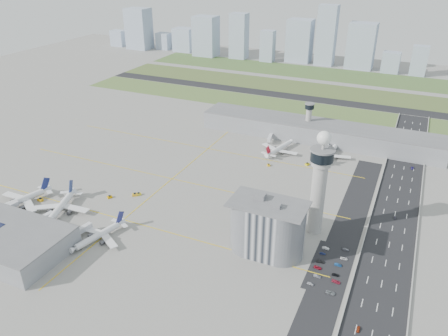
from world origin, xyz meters
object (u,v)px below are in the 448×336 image
at_px(tug_5, 307,164).
at_px(car_lot_9, 338,265).
at_px(car_lot_2, 318,268).
at_px(car_lot_6, 331,293).
at_px(airplane_far_b, 331,150).
at_px(jet_bridge_near_1, 33,225).
at_px(car_lot_5, 326,248).
at_px(car_lot_8, 335,275).
at_px(jet_bridge_far_1, 327,146).
at_px(jet_bridge_far_0, 271,136).
at_px(tug_1, 110,197).
at_px(tug_4, 269,165).
at_px(tug_3, 139,194).
at_px(airplane_near_b, 59,205).
at_px(car_hw_1, 395,218).
at_px(airplane_far_a, 280,145).
at_px(car_lot_11, 346,249).
at_px(admin_building, 267,227).
at_px(airplane_near_a, 18,197).
at_px(car_hw_2, 412,168).
at_px(car_lot_4, 323,253).
at_px(car_hw_4, 400,139).
at_px(car_lot_7, 336,282).
at_px(control_tower, 320,179).
at_px(tug_0, 40,199).
at_px(tug_2, 135,194).
at_px(car_lot_3, 321,262).
at_px(car_lot_10, 344,259).
at_px(secondary_tower, 309,117).
at_px(car_lot_1, 317,276).
at_px(car_hw_0, 358,329).
at_px(jet_bridge_near_2, 72,237).
at_px(airplane_near_c, 97,232).
at_px(car_lot_0, 310,284).

distance_m(tug_5, car_lot_9, 122.28).
distance_m(car_lot_2, car_lot_6, 19.33).
xyz_separation_m(airplane_far_b, car_lot_6, (34.59, -159.21, -4.92)).
bearing_deg(jet_bridge_near_1, car_lot_5, -62.01).
relative_size(jet_bridge_near_1, car_lot_8, 3.75).
distance_m(jet_bridge_near_1, jet_bridge_far_1, 235.53).
height_order(jet_bridge_far_0, tug_1, jet_bridge_far_0).
distance_m(jet_bridge_far_1, tug_4, 62.05).
distance_m(tug_3, car_lot_5, 131.50).
xyz_separation_m(airplane_near_b, car_hw_1, (196.84, 82.68, -5.84)).
height_order(airplane_far_a, car_lot_11, airplane_far_a).
distance_m(admin_building, tug_1, 117.95).
height_order(airplane_far_b, car_lot_2, airplane_far_b).
bearing_deg(airplane_near_a, car_hw_2, 141.37).
distance_m(admin_building, car_lot_4, 34.83).
height_order(jet_bridge_far_1, car_lot_6, jet_bridge_far_1).
relative_size(airplane_near_b, car_lot_11, 12.13).
bearing_deg(tug_1, car_lot_5, 35.24).
xyz_separation_m(car_lot_2, car_hw_4, (25.13, 205.44, 0.02)).
bearing_deg(car_lot_7, control_tower, 31.75).
height_order(tug_0, car_lot_5, tug_0).
height_order(airplane_far_a, jet_bridge_far_1, airplane_far_a).
distance_m(jet_bridge_far_0, car_lot_6, 196.24).
bearing_deg(car_lot_9, airplane_near_b, 97.21).
bearing_deg(tug_2, car_lot_3, -133.88).
xyz_separation_m(tug_4, car_lot_10, (75.89, -92.39, -0.30)).
relative_size(car_lot_2, car_lot_11, 1.11).
bearing_deg(jet_bridge_far_0, car_lot_10, 22.48).
height_order(car_hw_1, car_hw_2, car_hw_2).
bearing_deg(jet_bridge_far_1, car_lot_5, 2.37).
bearing_deg(airplane_near_b, car_lot_9, 77.66).
relative_size(airplane_far_b, car_lot_10, 10.13).
relative_size(secondary_tower, car_lot_7, 7.22).
height_order(admin_building, airplane_near_b, admin_building).
bearing_deg(car_lot_1, car_lot_8, -58.19).
bearing_deg(car_hw_0, tug_5, 111.61).
xyz_separation_m(airplane_near_a, jet_bridge_far_1, (164.48, 176.48, -3.45)).
height_order(jet_bridge_near_2, car_lot_10, jet_bridge_near_2).
height_order(car_lot_2, car_lot_10, car_lot_2).
distance_m(secondary_tower, tug_3, 170.55).
distance_m(car_lot_1, car_lot_10, 22.65).
xyz_separation_m(airplane_near_c, car_lot_10, (134.15, 41.65, -4.90)).
xyz_separation_m(airplane_near_c, car_lot_1, (124.17, 21.31, -4.82)).
bearing_deg(jet_bridge_near_2, jet_bridge_near_1, 100.00).
bearing_deg(car_hw_1, secondary_tower, 124.58).
relative_size(airplane_near_a, car_hw_2, 10.10).
relative_size(airplane_near_c, airplane_far_a, 0.97).
xyz_separation_m(car_lot_0, car_lot_3, (0.58, 19.43, 0.04)).
xyz_separation_m(tug_3, car_lot_0, (130.88, -39.39, -0.34)).
relative_size(car_lot_3, car_hw_0, 1.25).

